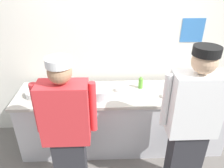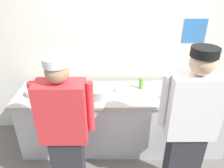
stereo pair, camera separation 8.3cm
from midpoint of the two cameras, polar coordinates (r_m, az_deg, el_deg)
The scene contains 14 objects.
ground_plane at distance 3.10m, azimuth 3.73°, elevation -20.06°, with size 9.00×9.00×0.00m, color slate.
wall_back at distance 3.04m, azimuth 3.57°, elevation 11.24°, with size 4.38×0.11×2.86m.
prep_counter at distance 3.07m, azimuth 3.55°, elevation -9.42°, with size 2.80×0.69×0.88m.
chef_near_left at distance 2.23m, azimuth -11.42°, elevation -11.91°, with size 0.60×0.24×1.67m.
chef_center at distance 2.32m, azimuth 20.87°, elevation -10.30°, with size 0.63×0.24×1.75m.
plate_stack_front at distance 2.92m, azimuth -18.81°, elevation -2.01°, with size 0.25×0.25×0.07m.
mixing_bowl_steel at distance 2.72m, azimuth -2.59°, elevation -2.11°, with size 0.30×0.30×0.12m, color #B7BABF.
sheet_tray at distance 3.07m, azimuth 21.82°, elevation -1.53°, with size 0.41×0.29×0.02m, color #B7BABF.
squeeze_bottle_primary at distance 2.66m, azimuth -11.70°, elevation -2.69°, with size 0.06×0.06×0.19m.
squeeze_bottle_secondary at distance 2.91m, azimuth 8.56°, elevation 0.28°, with size 0.06×0.06×0.18m.
ramekin_green_sauce at distance 2.84m, azimuth 2.65°, elevation -1.46°, with size 0.09×0.09×0.05m.
ramekin_orange_sauce at distance 2.75m, azimuth -9.34°, elevation -3.06°, with size 0.10×0.10×0.04m.
ramekin_red_sauce at distance 2.78m, azimuth 14.86°, elevation -3.31°, with size 0.10×0.10×0.04m.
ramekin_yellow_sauce at distance 2.94m, azimuth 16.86°, elevation -1.71°, with size 0.09×0.09×0.05m.
Camera 2 is at (-0.16, -2.07, 2.30)m, focal length 34.34 mm.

